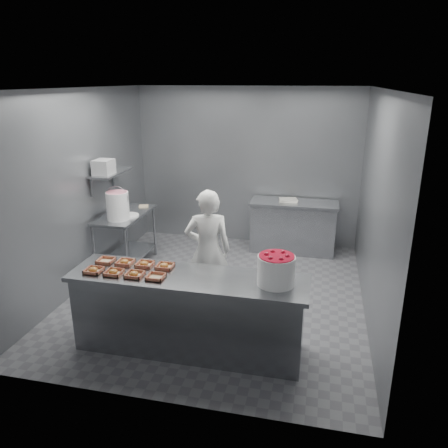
{
  "coord_description": "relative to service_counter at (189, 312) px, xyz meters",
  "views": [
    {
      "loc": [
        1.33,
        -5.43,
        2.91
      ],
      "look_at": [
        0.14,
        -0.2,
        1.12
      ],
      "focal_mm": 35.0,
      "sensor_mm": 36.0,
      "label": 1
    }
  ],
  "objects": [
    {
      "name": "wall_shelf",
      "position": [
        -1.82,
        1.95,
        1.1
      ],
      "size": [
        0.35,
        0.9,
        0.03
      ],
      "primitive_type": "cube",
      "color": "slate",
      "rests_on": "wall_left"
    },
    {
      "name": "bucket_lid",
      "position": [
        -1.53,
        1.84,
        0.46
      ],
      "size": [
        0.34,
        0.34,
        0.02
      ],
      "primitive_type": "cylinder",
      "rotation": [
        0.0,
        0.0,
        -0.11
      ],
      "color": "white",
      "rests_on": "prep_table"
    },
    {
      "name": "wall_left",
      "position": [
        -2.0,
        1.35,
        0.95
      ],
      "size": [
        0.04,
        4.5,
        2.8
      ],
      "primitive_type": "cube",
      "color": "slate",
      "rests_on": "ground"
    },
    {
      "name": "ceiling",
      "position": [
        0.0,
        1.35,
        2.35
      ],
      "size": [
        4.5,
        4.5,
        0.0
      ],
      "primitive_type": "plane",
      "rotation": [
        3.14,
        0.0,
        0.0
      ],
      "color": "white",
      "rests_on": "wall_back"
    },
    {
      "name": "prep_table",
      "position": [
        -1.65,
        1.95,
        0.14
      ],
      "size": [
        0.6,
        1.2,
        0.9
      ],
      "color": "slate",
      "rests_on": "ground"
    },
    {
      "name": "tray_6",
      "position": [
        -0.55,
        0.14,
        0.47
      ],
      "size": [
        0.19,
        0.18,
        0.06
      ],
      "color": "tan",
      "rests_on": "service_counter"
    },
    {
      "name": "floor",
      "position": [
        0.0,
        1.35,
        -0.45
      ],
      "size": [
        4.5,
        4.5,
        0.0
      ],
      "primitive_type": "plane",
      "color": "#4C4C51",
      "rests_on": "ground"
    },
    {
      "name": "glaze_bucket",
      "position": [
        -1.61,
        1.67,
        0.67
      ],
      "size": [
        0.35,
        0.33,
        0.51
      ],
      "color": "white",
      "rests_on": "prep_table"
    },
    {
      "name": "back_counter",
      "position": [
        0.9,
        3.25,
        -0.0
      ],
      "size": [
        1.5,
        0.6,
        0.9
      ],
      "color": "slate",
      "rests_on": "ground"
    },
    {
      "name": "tray_1",
      "position": [
        -0.79,
        -0.14,
        0.47
      ],
      "size": [
        0.19,
        0.18,
        0.06
      ],
      "color": "tan",
      "rests_on": "service_counter"
    },
    {
      "name": "wall_right",
      "position": [
        2.0,
        1.35,
        0.95
      ],
      "size": [
        0.04,
        4.5,
        2.8
      ],
      "primitive_type": "cube",
      "color": "slate",
      "rests_on": "ground"
    },
    {
      "name": "service_counter",
      "position": [
        0.0,
        0.0,
        0.0
      ],
      "size": [
        2.6,
        0.7,
        0.9
      ],
      "color": "slate",
      "rests_on": "ground"
    },
    {
      "name": "tray_3",
      "position": [
        -0.31,
        -0.14,
        0.47
      ],
      "size": [
        0.19,
        0.18,
        0.04
      ],
      "color": "tan",
      "rests_on": "service_counter"
    },
    {
      "name": "tray_2",
      "position": [
        -0.55,
        -0.14,
        0.47
      ],
      "size": [
        0.19,
        0.18,
        0.06
      ],
      "color": "tan",
      "rests_on": "service_counter"
    },
    {
      "name": "strawberry_tub",
      "position": [
        0.94,
        0.01,
        0.62
      ],
      "size": [
        0.39,
        0.39,
        0.32
      ],
      "color": "white",
      "rests_on": "service_counter"
    },
    {
      "name": "worker",
      "position": [
        -0.03,
        0.95,
        0.36
      ],
      "size": [
        0.67,
        0.53,
        1.62
      ],
      "primitive_type": "imported",
      "rotation": [
        0.0,
        0.0,
        3.41
      ],
      "color": "white",
      "rests_on": "ground"
    },
    {
      "name": "tray_0",
      "position": [
        -1.03,
        -0.14,
        0.47
      ],
      "size": [
        0.19,
        0.18,
        0.06
      ],
      "color": "tan",
      "rests_on": "service_counter"
    },
    {
      "name": "paper_stack",
      "position": [
        0.8,
        3.25,
        0.47
      ],
      "size": [
        0.33,
        0.26,
        0.05
      ],
      "primitive_type": "cube",
      "rotation": [
        0.0,
        0.0,
        0.15
      ],
      "color": "silver",
      "rests_on": "back_counter"
    },
    {
      "name": "tray_5",
      "position": [
        -0.79,
        0.14,
        0.47
      ],
      "size": [
        0.19,
        0.18,
        0.06
      ],
      "color": "tan",
      "rests_on": "service_counter"
    },
    {
      "name": "tray_4",
      "position": [
        -1.03,
        0.14,
        0.47
      ],
      "size": [
        0.19,
        0.18,
        0.04
      ],
      "color": "tan",
      "rests_on": "service_counter"
    },
    {
      "name": "rag",
      "position": [
        -1.51,
        2.39,
        0.46
      ],
      "size": [
        0.18,
        0.17,
        0.02
      ],
      "primitive_type": "cube",
      "rotation": [
        0.0,
        0.0,
        0.31
      ],
      "color": "#CCB28C",
      "rests_on": "prep_table"
    },
    {
      "name": "tray_7",
      "position": [
        -0.31,
        0.14,
        0.47
      ],
      "size": [
        0.19,
        0.18,
        0.06
      ],
      "color": "tan",
      "rests_on": "service_counter"
    },
    {
      "name": "wall_back",
      "position": [
        0.0,
        3.6,
        0.95
      ],
      "size": [
        4.0,
        0.04,
        2.8
      ],
      "primitive_type": "cube",
      "color": "slate",
      "rests_on": "ground"
    },
    {
      "name": "appliance",
      "position": [
        -1.82,
        1.74,
        1.22
      ],
      "size": [
        0.26,
        0.29,
        0.22
      ],
      "primitive_type": "cube",
      "rotation": [
        0.0,
        0.0,
        -0.0
      ],
      "color": "gray",
      "rests_on": "wall_shelf"
    }
  ]
}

